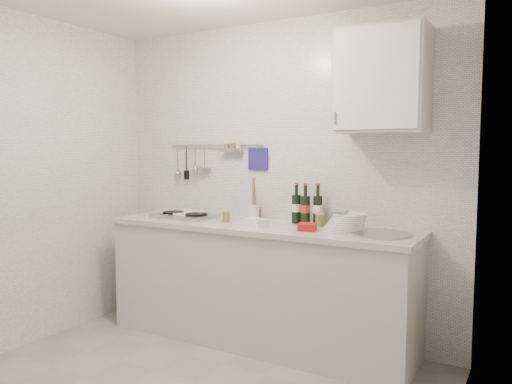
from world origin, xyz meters
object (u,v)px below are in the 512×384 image
(plate_stack_sink, at_px, (346,223))
(utensil_crock, at_px, (254,210))
(plate_stack_hob, at_px, (186,214))
(wall_cabinet, at_px, (382,81))
(wine_bottles, at_px, (306,204))

(plate_stack_sink, relative_size, utensil_crock, 0.87)
(plate_stack_sink, distance_m, utensil_crock, 0.82)
(plate_stack_hob, relative_size, plate_stack_sink, 1.04)
(wall_cabinet, xyz_separation_m, plate_stack_hob, (-1.63, -0.05, -1.01))
(utensil_crock, bearing_deg, wine_bottles, 5.71)
(plate_stack_sink, xyz_separation_m, utensil_crock, (-0.81, 0.11, 0.02))
(utensil_crock, bearing_deg, plate_stack_hob, -173.06)
(plate_stack_sink, bearing_deg, wall_cabinet, 22.98)
(utensil_crock, bearing_deg, wall_cabinet, -1.16)
(wall_cabinet, relative_size, utensil_crock, 2.00)
(wall_cabinet, distance_m, utensil_crock, 1.39)
(plate_stack_hob, xyz_separation_m, plate_stack_sink, (1.43, -0.03, 0.04))
(plate_stack_hob, xyz_separation_m, utensil_crock, (0.62, 0.08, 0.06))
(plate_stack_hob, relative_size, wine_bottles, 1.01)
(wine_bottles, bearing_deg, utensil_crock, -174.29)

